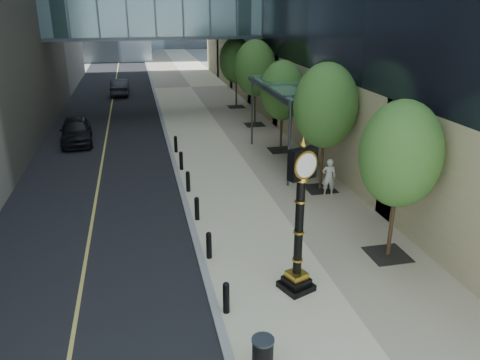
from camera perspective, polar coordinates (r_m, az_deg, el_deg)
name	(u,v)px	position (r m, az deg, el deg)	size (l,w,h in m)	color
ground	(326,322)	(14.20, 10.39, -16.67)	(320.00, 320.00, 0.00)	gray
road	(114,90)	(51.02, -15.09, 10.53)	(8.00, 180.00, 0.02)	black
sidewalk	(191,87)	(51.30, -5.99, 11.19)	(8.00, 180.00, 0.06)	beige
curb	(153,88)	(51.00, -10.54, 10.91)	(0.25, 180.00, 0.07)	gray
skywalk	(154,14)	(38.30, -10.44, 19.28)	(17.00, 4.20, 5.80)	#477172
entrance_canopy	(292,88)	(25.99, 6.32, 11.06)	(3.00, 8.00, 4.38)	#383F44
bollard_row	(192,195)	(20.98, -5.85, -1.84)	(0.20, 16.20, 0.90)	black
street_trees	(281,85)	(28.19, 5.06, 11.45)	(2.96, 28.78, 6.09)	black
street_clock	(299,229)	(14.27, 7.19, -5.99)	(1.18, 1.18, 4.85)	black
trash_bin	(263,356)	(12.17, 2.78, -20.65)	(0.52, 0.52, 0.90)	black
pedestrian	(329,177)	(22.10, 10.78, 0.34)	(0.65, 0.43, 1.79)	beige
car_near	(76,131)	(32.02, -19.35, 5.70)	(1.90, 4.73, 1.61)	black
car_far	(120,87)	(48.12, -14.41, 10.95)	(1.64, 4.70, 1.55)	black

